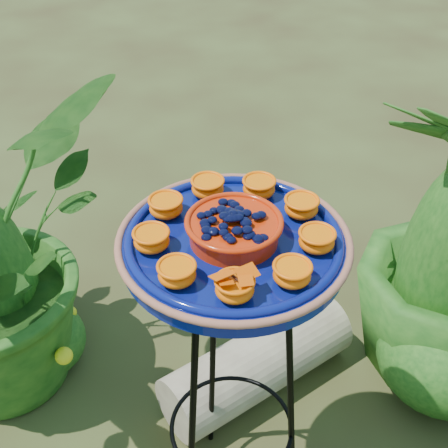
% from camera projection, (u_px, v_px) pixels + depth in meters
% --- Properties ---
extents(tripod_stand, '(0.36, 0.36, 0.83)m').
position_uv_depth(tripod_stand, '(232.00, 368.00, 1.38)').
color(tripod_stand, black).
rests_on(tripod_stand, ground).
extents(feeder_dish, '(0.50, 0.50, 0.10)m').
position_uv_depth(feeder_dish, '(234.00, 240.00, 1.16)').
color(feeder_dish, '#081260').
rests_on(feeder_dish, tripod_stand).
extents(driftwood_log, '(0.63, 0.46, 0.20)m').
position_uv_depth(driftwood_log, '(258.00, 363.00, 1.90)').
color(driftwood_log, tan).
rests_on(driftwood_log, ground).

